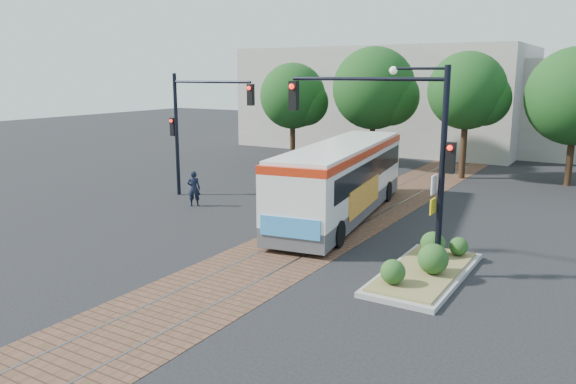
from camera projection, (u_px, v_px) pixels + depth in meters
name	position (u px, v px, depth m)	size (l,w,h in m)	color
ground	(302.00, 243.00, 20.14)	(120.00, 120.00, 0.00)	black
trackbed	(350.00, 219.00, 23.48)	(3.60, 40.00, 0.02)	brown
tree_row	(464.00, 94.00, 32.24)	(26.40, 5.60, 7.67)	#382314
warehouses	(481.00, 102.00, 43.64)	(40.00, 13.00, 8.00)	#ADA899
city_bus	(342.00, 177.00, 23.57)	(4.28, 11.87, 3.11)	#49494B
traffic_island	(426.00, 265.00, 16.87)	(2.20, 5.20, 1.13)	gray
signal_pole_main	(402.00, 136.00, 16.64)	(5.49, 0.46, 6.00)	black
signal_pole_left	(194.00, 118.00, 26.94)	(4.99, 0.34, 6.00)	black
officer	(194.00, 188.00, 25.71)	(0.60, 0.39, 1.63)	black
parked_car	(329.00, 162.00, 34.61)	(1.76, 4.32, 1.25)	black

